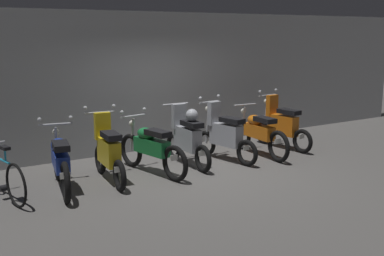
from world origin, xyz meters
The scene contains 10 objects.
ground_plane centered at (0.00, 0.00, 0.00)m, with size 80.00×80.00×0.00m, color #565451.
back_wall centered at (0.00, 2.28, 1.50)m, with size 16.00×0.30×3.01m, color #9EA0A3.
motorbike_slot_0 centered at (-2.55, 0.39, 0.49)m, with size 0.62×1.93×1.15m.
motorbike_slot_1 centered at (-1.70, 0.43, 0.53)m, with size 0.59×1.68×1.29m.
motorbike_slot_2 centered at (-0.86, 0.45, 0.49)m, with size 0.62×1.93×1.15m.
motorbike_slot_3 centered at (0.00, 0.58, 0.57)m, with size 0.56×1.68×1.18m.
motorbike_slot_4 centered at (0.84, 0.50, 0.53)m, with size 0.58×1.67×1.29m.
motorbike_slot_5 centered at (1.70, 0.47, 0.49)m, with size 0.56×1.95×1.03m.
motorbike_slot_6 centered at (2.55, 0.69, 0.53)m, with size 0.59×1.68×1.29m.
bicycle centered at (-3.46, 0.44, 0.36)m, with size 0.53×1.70×0.89m.
Camera 1 is at (-4.71, -7.19, 2.56)m, focal length 44.72 mm.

